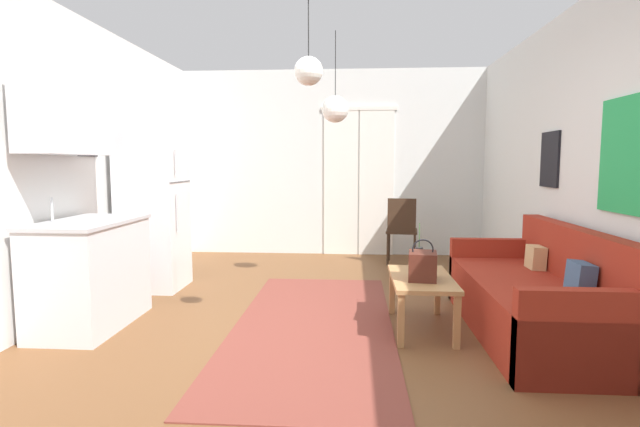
{
  "coord_description": "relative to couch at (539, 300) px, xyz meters",
  "views": [
    {
      "loc": [
        0.34,
        -3.55,
        1.39
      ],
      "look_at": [
        -0.02,
        1.53,
        0.86
      ],
      "focal_mm": 27.13,
      "sensor_mm": 36.0,
      "label": 1
    }
  ],
  "objects": [
    {
      "name": "kitchen_counter",
      "position": [
        -3.77,
        -0.04,
        0.49
      ],
      "size": [
        0.63,
        1.09,
        2.07
      ],
      "color": "silver",
      "rests_on": "ground_plane"
    },
    {
      "name": "wall_left",
      "position": [
        -4.15,
        -0.37,
        1.11
      ],
      "size": [
        0.12,
        7.75,
        2.78
      ],
      "color": "white",
      "rests_on": "ground_plane"
    },
    {
      "name": "area_rug",
      "position": [
        -1.84,
        0.09,
        -0.28
      ],
      "size": [
        1.34,
        3.24,
        0.01
      ],
      "primitive_type": "cube",
      "color": "brown",
      "rests_on": "ground_plane"
    },
    {
      "name": "pendant_lamp_near",
      "position": [
        -1.83,
        -0.42,
        1.76
      ],
      "size": [
        0.21,
        0.21,
        0.84
      ],
      "color": "black"
    },
    {
      "name": "wall_back",
      "position": [
        -1.82,
        3.46,
        1.09
      ],
      "size": [
        4.72,
        0.13,
        2.78
      ],
      "color": "silver",
      "rests_on": "ground_plane"
    },
    {
      "name": "coffee_table",
      "position": [
        -0.93,
        0.07,
        0.1
      ],
      "size": [
        0.5,
        0.92,
        0.45
      ],
      "color": "#B27F4C",
      "rests_on": "ground_plane"
    },
    {
      "name": "refrigerator",
      "position": [
        -3.7,
        1.23,
        0.61
      ],
      "size": [
        0.65,
        0.64,
        1.78
      ],
      "color": "white",
      "rests_on": "ground_plane"
    },
    {
      "name": "pendant_lamp_far",
      "position": [
        -1.7,
        1.33,
        1.68
      ],
      "size": [
        0.29,
        0.29,
        0.96
      ],
      "color": "black"
    },
    {
      "name": "wall_right",
      "position": [
        0.47,
        -0.37,
        1.11
      ],
      "size": [
        0.12,
        7.75,
        2.78
      ],
      "color": "silver",
      "rests_on": "ground_plane"
    },
    {
      "name": "bamboo_vase",
      "position": [
        -0.92,
        0.39,
        0.26
      ],
      "size": [
        0.07,
        0.07,
        0.41
      ],
      "color": "#2D2D33",
      "rests_on": "coffee_table"
    },
    {
      "name": "ground_plane",
      "position": [
        -1.84,
        -0.37,
        -0.33
      ],
      "size": [
        5.12,
        8.15,
        0.1
      ],
      "primitive_type": "cube",
      "color": "brown"
    },
    {
      "name": "accent_chair",
      "position": [
        -0.84,
        2.7,
        0.23
      ],
      "size": [
        0.46,
        0.45,
        0.92
      ],
      "rotation": [
        0.0,
        0.0,
        3.02
      ],
      "color": "#382619",
      "rests_on": "ground_plane"
    },
    {
      "name": "handbag",
      "position": [
        -0.94,
        -0.03,
        0.28
      ],
      "size": [
        0.25,
        0.3,
        0.33
      ],
      "color": "#512319",
      "rests_on": "coffee_table"
    },
    {
      "name": "couch",
      "position": [
        0.0,
        0.0,
        0.0
      ],
      "size": [
        0.87,
        2.07,
        0.88
      ],
      "color": "maroon",
      "rests_on": "ground_plane"
    }
  ]
}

